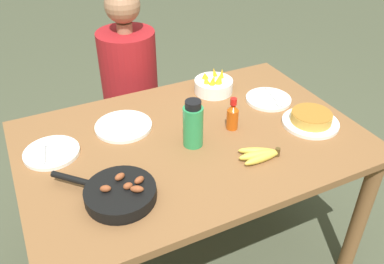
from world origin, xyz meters
The scene contains 12 objects.
ground_plane centered at (0.00, 0.00, 0.00)m, with size 14.00×14.00×0.00m, color #474C38.
dining_table centered at (0.00, 0.00, 0.66)m, with size 1.44×0.97×0.76m.
banana_bunch centered at (0.18, -0.25, 0.78)m, with size 0.18×0.12×0.04m.
skillet centered at (-0.39, -0.22, 0.79)m, with size 0.33×0.34×0.08m.
frittata_plate_center centered at (0.53, -0.14, 0.78)m, with size 0.25×0.25×0.06m.
empty_plate_near_front centered at (0.48, 0.12, 0.77)m, with size 0.22×0.22×0.02m.
empty_plate_far_left centered at (-0.24, 0.20, 0.77)m, with size 0.25×0.25×0.02m.
empty_plate_far_right centered at (-0.56, 0.15, 0.77)m, with size 0.22×0.22×0.02m.
fruit_bowl_mango centered at (0.28, 0.32, 0.80)m, with size 0.19×0.19×0.12m.
water_bottle centered at (-0.02, -0.04, 0.86)m, with size 0.08×0.08×0.21m.
hot_sauce_bottle centered at (0.19, -0.01, 0.82)m, with size 0.05×0.05×0.15m.
person_figure centered at (-0.03, 0.76, 0.50)m, with size 0.35×0.35×1.21m.
Camera 1 is at (-0.62, -1.28, 1.77)m, focal length 38.00 mm.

